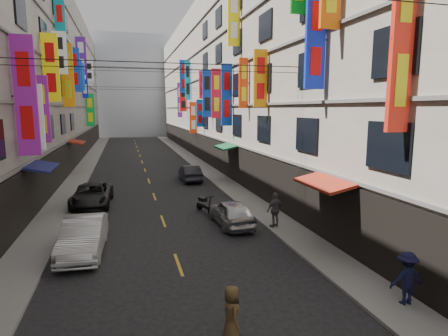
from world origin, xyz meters
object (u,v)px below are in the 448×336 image
pedestrian_crossing (232,314)px  car_left_far (92,195)px  car_right_mid (232,213)px  car_right_far (190,173)px  car_left_mid (83,236)px  scooter_far_right (205,205)px  pedestrian_rfar (275,210)px  pedestrian_rnear (407,278)px

pedestrian_crossing → car_left_far: bearing=16.4°
car_right_mid → car_right_far: 12.72m
car_right_mid → car_left_mid: bearing=14.6°
scooter_far_right → pedestrian_rfar: pedestrian_rfar is taller
car_left_mid → pedestrian_rfar: pedestrian_rfar is taller
pedestrian_crossing → pedestrian_rnear: bearing=-87.5°
scooter_far_right → car_right_far: size_ratio=0.42×
car_right_far → pedestrian_rfar: size_ratio=2.29×
car_right_far → pedestrian_rnear: pedestrian_rnear is taller
pedestrian_rnear → pedestrian_rfar: pedestrian_rfar is taller
pedestrian_crossing → pedestrian_rfar: bearing=-29.5°
pedestrian_rfar → pedestrian_crossing: size_ratio=1.19×
car_left_mid → pedestrian_rnear: 12.35m
scooter_far_right → car_right_far: car_right_far is taller
car_left_mid → car_right_mid: size_ratio=1.13×
pedestrian_rnear → car_left_mid: bearing=-34.0°
pedestrian_crossing → car_left_mid: bearing=30.4°
car_right_far → pedestrian_rfar: pedestrian_rfar is taller
scooter_far_right → car_left_mid: car_left_mid is taller
car_left_far → car_right_far: bearing=44.4°
scooter_far_right → car_left_far: bearing=-45.8°
car_left_mid → pedestrian_crossing: bearing=-56.8°
scooter_far_right → car_left_mid: 8.03m
car_left_far → pedestrian_rnear: pedestrian_rnear is taller
car_right_far → pedestrian_rfar: bearing=98.0°
pedestrian_rnear → pedestrian_crossing: 5.68m
scooter_far_right → car_right_mid: bearing=87.5°
car_right_far → pedestrian_crossing: pedestrian_crossing is taller
car_right_mid → pedestrian_rnear: 9.76m
car_left_mid → pedestrian_rnear: (10.05, -7.17, 0.19)m
car_left_mid → pedestrian_rfar: size_ratio=2.55×
car_left_far → scooter_far_right: bearing=-23.8°
pedestrian_rnear → car_left_far: bearing=-54.7°
car_right_mid → pedestrian_rnear: bearing=105.4°
car_left_mid → car_left_far: car_left_mid is taller
car_left_mid → pedestrian_rnear: bearing=-32.8°
pedestrian_rfar → car_right_far: bearing=-102.5°
scooter_far_right → pedestrian_rfar: bearing=106.2°
pedestrian_rfar → pedestrian_crossing: pedestrian_rfar is taller
car_left_mid → scooter_far_right: bearing=41.1°
car_left_far → car_right_far: car_left_far is taller
pedestrian_rfar → scooter_far_right: bearing=-75.5°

